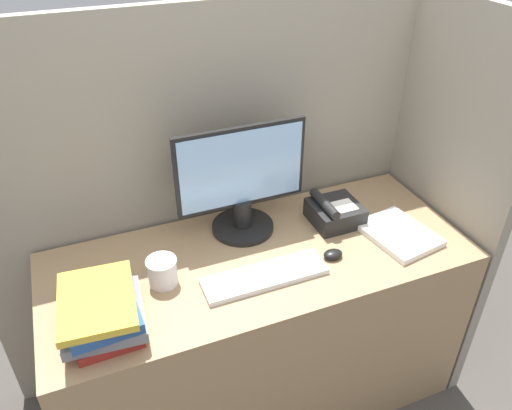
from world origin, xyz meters
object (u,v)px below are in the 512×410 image
object	(u,v)px
monitor	(241,186)
mouse	(333,254)
coffee_cup	(162,272)
desk_telephone	(334,212)
book_stack	(101,312)
keyboard	(265,276)

from	to	relation	value
monitor	mouse	world-z (taller)	monitor
monitor	coffee_cup	xyz separation A→B (m)	(-0.35, -0.19, -0.14)
monitor	coffee_cup	size ratio (longest dim) A/B	4.80
coffee_cup	desk_telephone	xyz separation A→B (m)	(0.70, 0.10, -0.00)
book_stack	desk_telephone	xyz separation A→B (m)	(0.91, 0.22, -0.02)
coffee_cup	desk_telephone	world-z (taller)	desk_telephone
monitor	keyboard	xyz separation A→B (m)	(-0.03, -0.29, -0.18)
keyboard	coffee_cup	size ratio (longest dim) A/B	4.22
mouse	book_stack	bearing A→B (deg)	-177.87
coffee_cup	monitor	bearing A→B (deg)	28.37
mouse	desk_telephone	world-z (taller)	desk_telephone
mouse	book_stack	size ratio (longest dim) A/B	0.23
desk_telephone	keyboard	bearing A→B (deg)	-151.76
monitor	desk_telephone	xyz separation A→B (m)	(0.35, -0.09, -0.15)
book_stack	desk_telephone	bearing A→B (deg)	13.79
mouse	coffee_cup	xyz separation A→B (m)	(-0.59, 0.10, 0.03)
monitor	mouse	size ratio (longest dim) A/B	6.92
book_stack	monitor	bearing A→B (deg)	29.40
book_stack	desk_telephone	world-z (taller)	book_stack
keyboard	desk_telephone	world-z (taller)	desk_telephone
keyboard	book_stack	world-z (taller)	book_stack
keyboard	coffee_cup	bearing A→B (deg)	161.60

